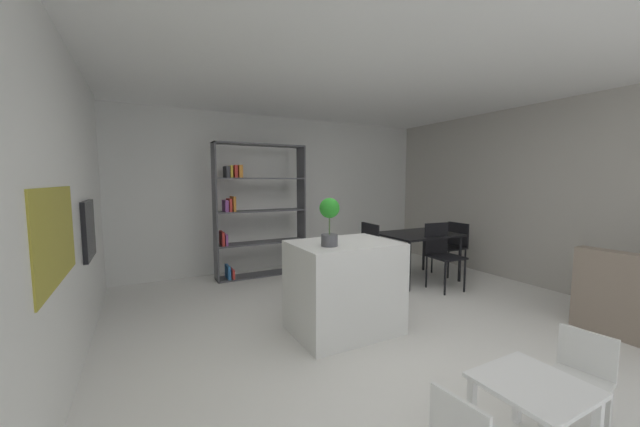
% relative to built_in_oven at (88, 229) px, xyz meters
% --- Properties ---
extents(ground_plane, '(8.74, 8.74, 0.00)m').
position_rel_built_in_oven_xyz_m(ground_plane, '(2.44, -1.21, -1.07)').
color(ground_plane, silver).
extents(ceiling_slab, '(6.37, 6.00, 0.06)m').
position_rel_built_in_oven_xyz_m(ceiling_slab, '(2.44, -1.21, 1.61)').
color(ceiling_slab, white).
rests_on(ceiling_slab, ground_plane).
extents(back_partition, '(6.37, 0.06, 2.66)m').
position_rel_built_in_oven_xyz_m(back_partition, '(2.44, 1.76, 0.25)').
color(back_partition, silver).
rests_on(back_partition, ground_plane).
extents(right_partition_gray, '(0.06, 6.00, 2.66)m').
position_rel_built_in_oven_xyz_m(right_partition_gray, '(5.60, -1.21, 0.25)').
color(right_partition_gray, '#B2ADA3').
rests_on(right_partition_gray, ground_plane).
extents(cabinet_niche_splashback, '(0.01, 1.12, 0.61)m').
position_rel_built_in_oven_xyz_m(cabinet_niche_splashback, '(-0.02, -1.30, 0.13)').
color(cabinet_niche_splashback, '#9E932D').
rests_on(cabinet_niche_splashback, ground_plane).
extents(built_in_oven, '(0.06, 0.60, 0.57)m').
position_rel_built_in_oven_xyz_m(built_in_oven, '(0.00, 0.00, 0.00)').
color(built_in_oven, black).
rests_on(built_in_oven, ground_plane).
extents(kitchen_island, '(1.04, 0.79, 0.93)m').
position_rel_built_in_oven_xyz_m(kitchen_island, '(2.27, -1.06, -0.61)').
color(kitchen_island, white).
rests_on(kitchen_island, ground_plane).
extents(potted_plant_on_island, '(0.19, 0.19, 0.46)m').
position_rel_built_in_oven_xyz_m(potted_plant_on_island, '(2.04, -1.17, 0.13)').
color(potted_plant_on_island, '#4C4C51').
rests_on(potted_plant_on_island, kitchen_island).
extents(open_bookshelf, '(1.46, 0.32, 2.13)m').
position_rel_built_in_oven_xyz_m(open_bookshelf, '(2.06, 1.33, 0.00)').
color(open_bookshelf, '#4C4C51').
rests_on(open_bookshelf, ground_plane).
extents(child_table, '(0.52, 0.50, 0.45)m').
position_rel_built_in_oven_xyz_m(child_table, '(2.33, -2.94, -0.71)').
color(child_table, white).
rests_on(child_table, ground_plane).
extents(child_chair_right, '(0.36, 0.36, 0.60)m').
position_rel_built_in_oven_xyz_m(child_chair_right, '(2.85, -2.93, -0.74)').
color(child_chair_right, silver).
rests_on(child_chair_right, ground_plane).
extents(dining_table, '(1.14, 0.87, 0.74)m').
position_rel_built_in_oven_xyz_m(dining_table, '(4.24, -0.06, -0.41)').
color(dining_table, black).
rests_on(dining_table, ground_plane).
extents(dining_chair_near, '(0.44, 0.46, 0.94)m').
position_rel_built_in_oven_xyz_m(dining_chair_near, '(4.25, -0.52, -0.52)').
color(dining_chair_near, black).
rests_on(dining_chair_near, ground_plane).
extents(dining_chair_window_side, '(0.45, 0.42, 0.85)m').
position_rel_built_in_oven_xyz_m(dining_chair_window_side, '(5.03, -0.06, -0.56)').
color(dining_chair_window_side, black).
rests_on(dining_chair_window_side, ground_plane).
extents(dining_chair_island_side, '(0.48, 0.46, 0.94)m').
position_rel_built_in_oven_xyz_m(dining_chair_island_side, '(3.45, -0.05, -0.53)').
color(dining_chair_island_side, black).
rests_on(dining_chair_island_side, ground_plane).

